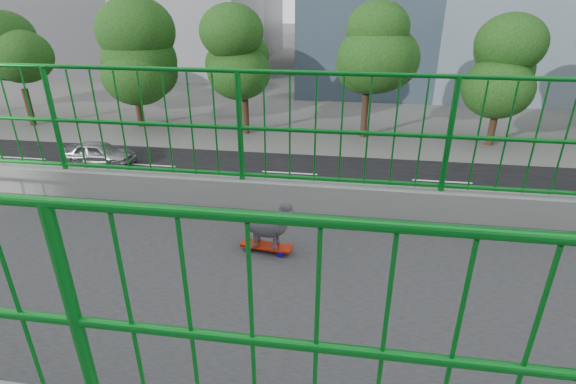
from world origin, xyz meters
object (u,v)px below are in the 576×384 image
Objects in this scene: poodle at (269,224)px; car_4 at (100,153)px; car_2 at (440,233)px; car_6 at (67,251)px; skateboard at (267,247)px.

poodle is 0.12× the size of car_4.
car_4 is at bearing 69.97° from car_2.
car_2 is (-11.87, 4.28, -6.61)m from poodle.
car_2 is 1.03× the size of car_6.
poodle is 14.17m from car_6.
car_2 is at bearing 168.15° from poodle.
poodle is 0.10× the size of car_2.
car_2 is (-11.86, 4.30, -6.37)m from skateboard.
poodle is at bearing -143.99° from car_4.
car_6 is at bearing -125.85° from poodle.
skateboard is 23.45m from car_4.
skateboard is at bearing 46.11° from car_6.
car_4 reaches higher than car_6.
car_4 reaches higher than car_2.
car_4 is 0.84× the size of car_6.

